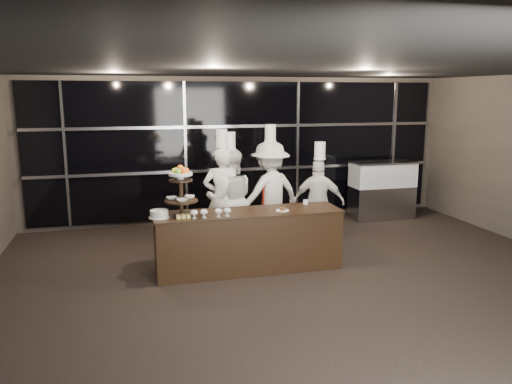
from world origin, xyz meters
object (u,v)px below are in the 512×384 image
object	(u,v)px
layer_cake	(159,214)
buffet_counter	(248,240)
display_case	(382,187)
chef_c	(270,193)
display_stand	(181,187)
chef_a	(222,197)
chef_b	(230,198)
chef_d	(319,201)

from	to	relation	value
layer_cake	buffet_counter	bearing A→B (deg)	2.16
display_case	chef_c	xyz separation A→B (m)	(-2.86, -1.17, 0.24)
display_stand	chef_a	size ratio (longest dim) A/B	0.36
chef_a	display_stand	bearing A→B (deg)	-126.26
display_stand	chef_b	xyz separation A→B (m)	(0.98, 1.21, -0.46)
display_stand	display_case	distance (m)	5.20
chef_b	buffet_counter	bearing A→B (deg)	-89.06
display_stand	chef_a	distance (m)	1.45
display_stand	display_case	bearing A→B (deg)	27.71
layer_cake	chef_a	distance (m)	1.64
buffet_counter	display_stand	bearing A→B (deg)	-179.99
chef_a	chef_d	xyz separation A→B (m)	(1.70, -0.17, -0.13)
display_case	chef_b	distance (m)	3.78
layer_cake	chef_a	size ratio (longest dim) A/B	0.14
display_stand	chef_c	xyz separation A→B (m)	(1.70, 1.23, -0.41)
chef_a	chef_b	xyz separation A→B (m)	(0.16, 0.09, -0.04)
display_stand	layer_cake	size ratio (longest dim) A/B	2.48
layer_cake	chef_b	world-z (taller)	chef_b
chef_c	buffet_counter	bearing A→B (deg)	-119.81
display_case	chef_c	size ratio (longest dim) A/B	0.64
display_case	chef_d	bearing A→B (deg)	-144.76
layer_cake	display_case	distance (m)	5.48
chef_a	chef_c	xyz separation A→B (m)	(0.88, 0.11, 0.01)
buffet_counter	chef_a	distance (m)	1.22
buffet_counter	chef_d	xyz separation A→B (m)	(1.52, 0.95, 0.33)
chef_d	chef_a	bearing A→B (deg)	174.35
buffet_counter	layer_cake	size ratio (longest dim) A/B	9.47
chef_a	chef_c	world-z (taller)	chef_c
display_case	chef_b	xyz separation A→B (m)	(-3.58, -1.19, 0.19)
layer_cake	chef_b	xyz separation A→B (m)	(1.31, 1.26, -0.10)
layer_cake	chef_d	world-z (taller)	chef_d
display_stand	chef_b	distance (m)	1.63
buffet_counter	chef_c	bearing A→B (deg)	60.19
display_case	layer_cake	bearing A→B (deg)	-153.41
display_stand	display_case	size ratio (longest dim) A/B	0.55
chef_c	chef_b	bearing A→B (deg)	-178.84
buffet_counter	chef_c	size ratio (longest dim) A/B	1.33
layer_cake	chef_b	size ratio (longest dim) A/B	0.15
buffet_counter	chef_b	size ratio (longest dim) A/B	1.40
chef_b	chef_d	xyz separation A→B (m)	(1.54, -0.26, -0.08)
chef_c	chef_d	world-z (taller)	chef_c
display_stand	chef_b	world-z (taller)	chef_b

